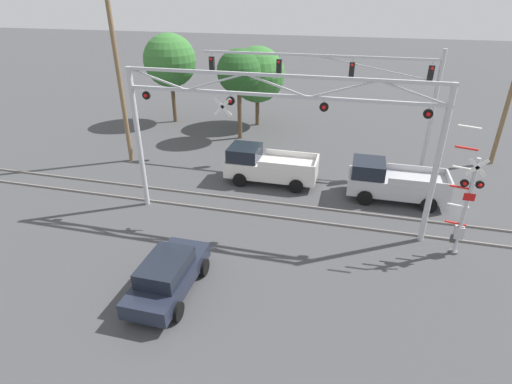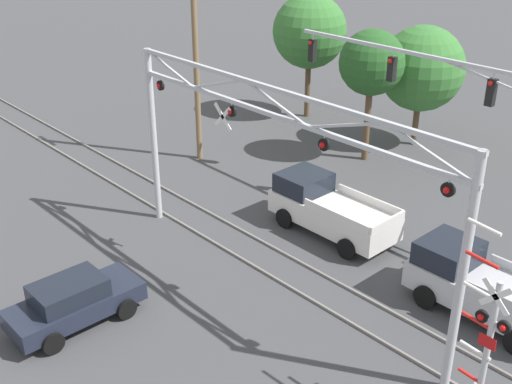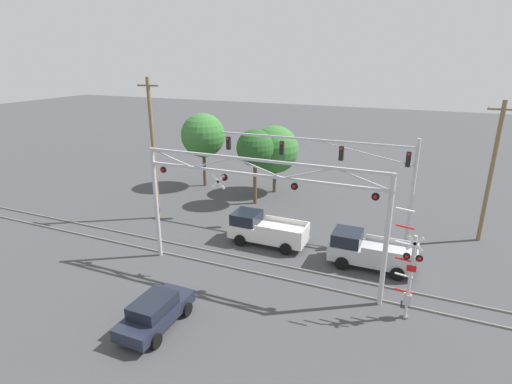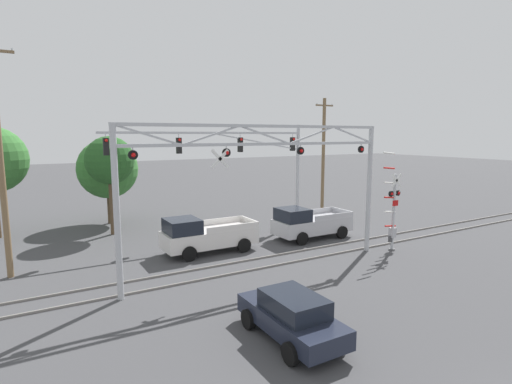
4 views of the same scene
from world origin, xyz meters
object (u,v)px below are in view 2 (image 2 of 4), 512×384
(crossing_gantry, at_px, (274,156))
(utility_pole_left, at_px, (195,49))
(pickup_truck_following, at_px, (481,286))
(background_tree_far_left_verge, at_px, (372,63))
(background_tree_far_right_verge, at_px, (422,69))
(crossing_signal_mast, at_px, (483,358))
(background_tree_beyond_span, at_px, (310,31))
(pickup_truck_lead, at_px, (328,208))
(sedan_waiting, at_px, (74,301))
(traffic_signal_span, at_px, (507,116))

(crossing_gantry, relative_size, utility_pole_left, 1.29)
(pickup_truck_following, xyz_separation_m, background_tree_far_left_verge, (-10.69, 7.48, 3.92))
(background_tree_far_right_verge, bearing_deg, pickup_truck_following, -47.26)
(crossing_signal_mast, relative_size, background_tree_beyond_span, 0.79)
(crossing_gantry, relative_size, crossing_signal_mast, 2.45)
(background_tree_beyond_span, distance_m, background_tree_far_right_verge, 7.18)
(crossing_gantry, bearing_deg, background_tree_beyond_span, 129.69)
(crossing_signal_mast, distance_m, pickup_truck_lead, 10.75)
(crossing_gantry, height_order, sedan_waiting, crossing_gantry)
(traffic_signal_span, height_order, pickup_truck_lead, traffic_signal_span)
(crossing_gantry, xyz_separation_m, crossing_signal_mast, (8.11, -0.70, -2.65))
(traffic_signal_span, relative_size, sedan_waiting, 3.34)
(pickup_truck_following, xyz_separation_m, sedan_waiting, (-8.34, -9.91, -0.21))
(sedan_waiting, bearing_deg, crossing_signal_mast, 26.45)
(traffic_signal_span, xyz_separation_m, pickup_truck_lead, (-4.92, -3.62, -4.26))
(traffic_signal_span, bearing_deg, crossing_gantry, -114.39)
(pickup_truck_lead, xyz_separation_m, pickup_truck_following, (6.98, -0.47, -0.00))
(crossing_signal_mast, distance_m, background_tree_far_right_verge, 20.21)
(crossing_gantry, height_order, traffic_signal_span, traffic_signal_span)
(sedan_waiting, relative_size, background_tree_far_left_verge, 0.64)
(pickup_truck_lead, relative_size, pickup_truck_following, 1.03)
(crossing_gantry, bearing_deg, sedan_waiting, -113.87)
(crossing_signal_mast, height_order, pickup_truck_lead, crossing_signal_mast)
(crossing_signal_mast, xyz_separation_m, background_tree_beyond_span, (-19.75, 14.74, 2.85))
(crossing_gantry, distance_m, traffic_signal_span, 8.71)
(crossing_signal_mast, xyz_separation_m, background_tree_far_right_verge, (-12.69, 15.62, 1.91))
(crossing_gantry, height_order, background_tree_far_right_verge, crossing_gantry)
(crossing_gantry, relative_size, background_tree_beyond_span, 1.95)
(pickup_truck_lead, bearing_deg, pickup_truck_following, -3.86)
(pickup_truck_following, height_order, background_tree_far_right_verge, background_tree_far_right_verge)
(traffic_signal_span, relative_size, pickup_truck_lead, 2.66)
(background_tree_far_left_verge, xyz_separation_m, background_tree_far_right_verge, (0.46, 3.60, -0.82))
(crossing_signal_mast, bearing_deg, pickup_truck_lead, 152.02)
(crossing_gantry, distance_m, pickup_truck_following, 7.84)
(pickup_truck_lead, relative_size, background_tree_far_right_verge, 0.84)
(utility_pole_left, height_order, background_tree_beyond_span, utility_pole_left)
(crossing_signal_mast, bearing_deg, crossing_gantry, 175.05)
(traffic_signal_span, height_order, background_tree_far_left_verge, traffic_signal_span)
(crossing_gantry, distance_m, background_tree_beyond_span, 18.24)
(traffic_signal_span, distance_m, utility_pole_left, 14.65)
(crossing_signal_mast, bearing_deg, pickup_truck_following, 118.39)
(crossing_signal_mast, bearing_deg, background_tree_beyond_span, 143.27)
(utility_pole_left, bearing_deg, traffic_signal_span, 10.61)
(crossing_gantry, bearing_deg, utility_pole_left, 154.15)
(crossing_gantry, height_order, crossing_signal_mast, crossing_gantry)
(crossing_signal_mast, bearing_deg, background_tree_far_left_verge, 137.57)
(background_tree_beyond_span, bearing_deg, background_tree_far_right_verge, 7.09)
(sedan_waiting, xyz_separation_m, background_tree_far_right_verge, (-1.89, 20.99, 3.31))
(traffic_signal_span, bearing_deg, background_tree_beyond_span, 158.16)
(traffic_signal_span, height_order, background_tree_far_right_verge, traffic_signal_span)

